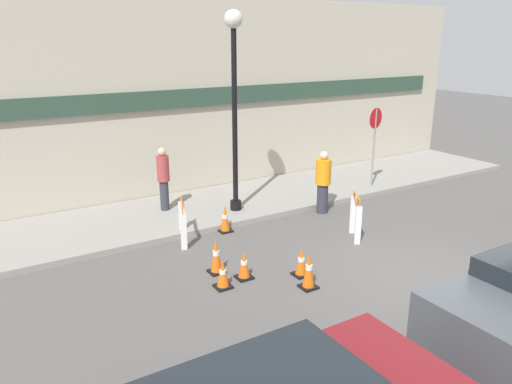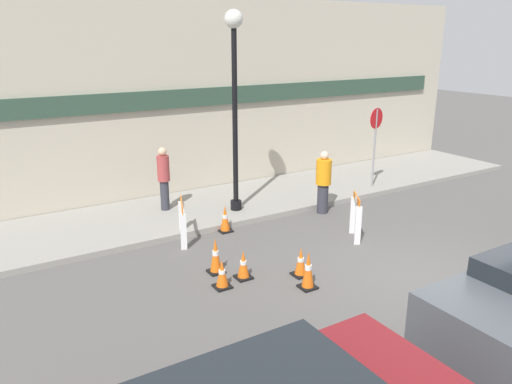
{
  "view_description": "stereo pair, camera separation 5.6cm",
  "coord_description": "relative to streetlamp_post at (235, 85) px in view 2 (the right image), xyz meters",
  "views": [
    {
      "loc": [
        -7.15,
        -5.35,
        4.41
      ],
      "look_at": [
        -1.37,
        3.97,
        1.0
      ],
      "focal_mm": 35.0,
      "sensor_mm": 36.0,
      "label": 1
    },
    {
      "loc": [
        -7.1,
        -5.38,
        4.41
      ],
      "look_at": [
        -1.37,
        3.97,
        1.0
      ],
      "focal_mm": 35.0,
      "sensor_mm": 36.0,
      "label": 2
    }
  ],
  "objects": [
    {
      "name": "stop_sign",
      "position": [
        4.49,
        -0.3,
        -1.6
      ],
      "size": [
        0.59,
        0.15,
        2.34
      ],
      "rotation": [
        0.0,
        0.0,
        3.35
      ],
      "color": "gray",
      "rests_on": "sidewalk_slab"
    },
    {
      "name": "sidewalk_slab",
      "position": [
        1.16,
        0.7,
        -3.23
      ],
      "size": [
        18.0,
        3.02,
        0.14
      ],
      "color": "gray",
      "rests_on": "ground_plane"
    },
    {
      "name": "traffic_cone_1",
      "position": [
        -0.64,
        -3.68,
        -3.02
      ],
      "size": [
        0.3,
        0.3,
        0.57
      ],
      "color": "black",
      "rests_on": "ground_plane"
    },
    {
      "name": "traffic_cone_0",
      "position": [
        -2.16,
        -3.32,
        -3.04
      ],
      "size": [
        0.3,
        0.3,
        0.55
      ],
      "color": "black",
      "rests_on": "ground_plane"
    },
    {
      "name": "storefront_facade",
      "position": [
        1.16,
        2.29,
        -0.55
      ],
      "size": [
        18.0,
        0.22,
        5.5
      ],
      "color": "#BCB29E",
      "rests_on": "ground_plane"
    },
    {
      "name": "person_pedestrian",
      "position": [
        -1.56,
        0.95,
        -2.27
      ],
      "size": [
        0.36,
        0.36,
        1.64
      ],
      "rotation": [
        0.0,
        0.0,
        3.3
      ],
      "color": "#33333D",
      "rests_on": "sidewalk_slab"
    },
    {
      "name": "barricade_0",
      "position": [
        1.52,
        -2.83,
        -2.76
      ],
      "size": [
        0.5,
        0.68,
        1.03
      ],
      "rotation": [
        0.0,
        0.0,
        7.29
      ],
      "color": "white",
      "rests_on": "ground_plane"
    },
    {
      "name": "traffic_cone_3",
      "position": [
        -1.98,
        -2.72,
        -2.95
      ],
      "size": [
        0.3,
        0.3,
        0.73
      ],
      "color": "black",
      "rests_on": "ground_plane"
    },
    {
      "name": "traffic_cone_4",
      "position": [
        -1.64,
        -3.21,
        -3.03
      ],
      "size": [
        0.3,
        0.3,
        0.57
      ],
      "color": "black",
      "rests_on": "ground_plane"
    },
    {
      "name": "ground_plane",
      "position": [
        1.16,
        -5.31,
        -3.3
      ],
      "size": [
        60.0,
        60.0,
        0.0
      ],
      "primitive_type": "plane",
      "color": "#565451"
    },
    {
      "name": "streetlamp_post",
      "position": [
        0.0,
        0.0,
        0.0
      ],
      "size": [
        0.44,
        0.44,
        4.9
      ],
      "color": "black",
      "rests_on": "sidewalk_slab"
    },
    {
      "name": "person_worker",
      "position": [
        2.0,
        -1.06,
        -2.43
      ],
      "size": [
        0.5,
        0.5,
        1.65
      ],
      "rotation": [
        0.0,
        0.0,
        -2.8
      ],
      "color": "#33333D",
      "rests_on": "ground_plane"
    },
    {
      "name": "traffic_cone_2",
      "position": [
        -0.8,
        -0.91,
        -2.98
      ],
      "size": [
        0.3,
        0.3,
        0.66
      ],
      "color": "black",
      "rests_on": "ground_plane"
    },
    {
      "name": "traffic_cone_5",
      "position": [
        -0.83,
        -4.16,
        -2.95
      ],
      "size": [
        0.3,
        0.3,
        0.73
      ],
      "color": "black",
      "rests_on": "ground_plane"
    },
    {
      "name": "barricade_1",
      "position": [
        -1.9,
        -0.96,
        -2.77
      ],
      "size": [
        0.45,
        0.91,
        0.96
      ],
      "rotation": [
        0.0,
        0.0,
        10.63
      ],
      "color": "white",
      "rests_on": "ground_plane"
    }
  ]
}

